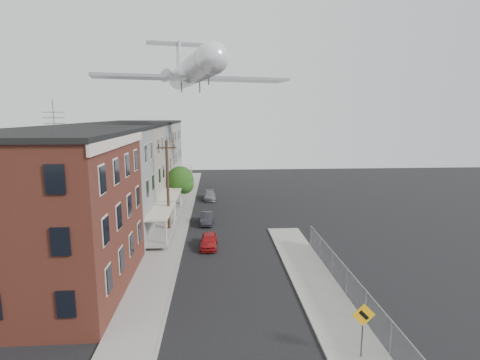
% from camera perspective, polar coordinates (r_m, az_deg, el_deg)
% --- Properties ---
extents(ground, '(120.00, 120.00, 0.00)m').
position_cam_1_polar(ground, '(20.04, 0.12, -24.49)').
color(ground, black).
rests_on(ground, ground).
extents(sidewalk_left, '(3.00, 62.00, 0.12)m').
position_cam_1_polar(sidewalk_left, '(42.25, -9.59, -5.61)').
color(sidewalk_left, gray).
rests_on(sidewalk_left, ground).
extents(sidewalk_right, '(3.00, 26.00, 0.12)m').
position_cam_1_polar(sidewalk_right, '(26.00, 11.86, -15.94)').
color(sidewalk_right, gray).
rests_on(sidewalk_right, ground).
extents(curb_left, '(0.15, 62.00, 0.14)m').
position_cam_1_polar(curb_left, '(42.12, -7.62, -5.59)').
color(curb_left, gray).
rests_on(curb_left, ground).
extents(curb_right, '(0.15, 26.00, 0.14)m').
position_cam_1_polar(curb_right, '(25.67, 8.61, -16.16)').
color(curb_right, gray).
rests_on(curb_right, ground).
extents(corner_building, '(10.31, 12.30, 12.15)m').
position_cam_1_polar(corner_building, '(26.60, -27.84, -4.61)').
color(corner_building, '#3D1B13').
rests_on(corner_building, ground).
extents(row_house_a, '(11.98, 7.00, 10.30)m').
position_cam_1_polar(row_house_a, '(35.26, -21.58, -0.84)').
color(row_house_a, slate).
rests_on(row_house_a, ground).
extents(row_house_b, '(11.98, 7.00, 10.30)m').
position_cam_1_polar(row_house_b, '(41.88, -18.69, 0.96)').
color(row_house_b, '#74685C').
rests_on(row_house_b, ground).
extents(row_house_c, '(11.98, 7.00, 10.30)m').
position_cam_1_polar(row_house_c, '(48.61, -16.60, 2.27)').
color(row_house_c, slate).
rests_on(row_house_c, ground).
extents(row_house_d, '(11.98, 7.00, 10.30)m').
position_cam_1_polar(row_house_d, '(55.40, -15.01, 3.25)').
color(row_house_d, '#74685C').
rests_on(row_house_d, ground).
extents(row_house_e, '(11.98, 7.00, 10.30)m').
position_cam_1_polar(row_house_e, '(62.24, -13.77, 4.02)').
color(row_house_e, slate).
rests_on(row_house_e, ground).
extents(chainlink_fence, '(0.06, 18.06, 1.90)m').
position_cam_1_polar(chainlink_fence, '(25.18, 15.96, -14.67)').
color(chainlink_fence, gray).
rests_on(chainlink_fence, ground).
extents(warning_sign, '(1.10, 0.11, 2.80)m').
position_cam_1_polar(warning_sign, '(19.32, 18.26, -19.87)').
color(warning_sign, '#515156').
rests_on(warning_sign, ground).
extents(utility_pole, '(1.80, 0.26, 9.00)m').
position_cam_1_polar(utility_pole, '(35.40, -10.94, -1.02)').
color(utility_pole, black).
rests_on(utility_pole, ground).
extents(street_tree, '(3.22, 3.20, 5.20)m').
position_cam_1_polar(street_tree, '(45.28, -8.93, -0.13)').
color(street_tree, black).
rests_on(street_tree, ground).
extents(car_near, '(1.53, 3.59, 1.21)m').
position_cam_1_polar(car_near, '(32.68, -4.78, -9.20)').
color(car_near, maroon).
rests_on(car_near, ground).
extents(car_mid, '(1.35, 3.61, 1.18)m').
position_cam_1_polar(car_mid, '(39.44, -5.08, -5.84)').
color(car_mid, black).
rests_on(car_mid, ground).
extents(car_far, '(1.63, 3.84, 1.11)m').
position_cam_1_polar(car_far, '(50.30, -4.64, -2.39)').
color(car_far, slate).
rests_on(car_far, ground).
extents(airplane, '(21.93, 25.06, 7.21)m').
position_cam_1_polar(airplane, '(45.47, -7.50, 16.09)').
color(airplane, silver).
rests_on(airplane, ground).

